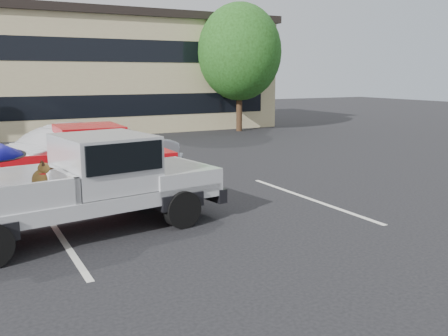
# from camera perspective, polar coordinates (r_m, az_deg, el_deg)

# --- Properties ---
(ground) EXTENTS (90.00, 90.00, 0.00)m
(ground) POSITION_cam_1_polar(r_m,az_deg,el_deg) (9.34, 2.66, -8.35)
(ground) COLOR black
(ground) RESTS_ON ground
(stripe_left) EXTENTS (0.12, 5.00, 0.01)m
(stripe_left) POSITION_cam_1_polar(r_m,az_deg,el_deg) (10.16, -18.27, -7.28)
(stripe_left) COLOR silver
(stripe_left) RESTS_ON ground
(stripe_right) EXTENTS (0.12, 5.00, 0.01)m
(stripe_right) POSITION_cam_1_polar(r_m,az_deg,el_deg) (12.56, 9.79, -3.50)
(stripe_right) COLOR silver
(stripe_right) RESTS_ON ground
(motel_building) EXTENTS (20.40, 8.40, 6.30)m
(motel_building) POSITION_cam_1_polar(r_m,az_deg,el_deg) (29.30, -15.50, 10.59)
(motel_building) COLOR tan
(motel_building) RESTS_ON ground
(tree_right) EXTENTS (4.46, 4.46, 6.78)m
(tree_right) POSITION_cam_1_polar(r_m,az_deg,el_deg) (27.21, 1.79, 13.10)
(tree_right) COLOR #332114
(tree_right) RESTS_ON ground
(tree_back) EXTENTS (4.68, 4.68, 7.11)m
(tree_back) POSITION_cam_1_polar(r_m,az_deg,el_deg) (33.32, -9.91, 12.86)
(tree_back) COLOR #332114
(tree_back) RESTS_ON ground
(silver_pickup) EXTENTS (5.92, 2.78, 2.06)m
(silver_pickup) POSITION_cam_1_polar(r_m,az_deg,el_deg) (10.07, -14.64, -1.08)
(silver_pickup) COLOR black
(silver_pickup) RESTS_ON ground
(red_pickup) EXTENTS (5.40, 2.10, 1.76)m
(red_pickup) POSITION_cam_1_polar(r_m,az_deg,el_deg) (13.25, -15.75, 1.24)
(red_pickup) COLOR black
(red_pickup) RESTS_ON ground
(silver_sedan) EXTENTS (5.43, 3.68, 1.69)m
(silver_sedan) POSITION_cam_1_polar(r_m,az_deg,el_deg) (14.66, -14.20, 1.72)
(silver_sedan) COLOR #B9BBC1
(silver_sedan) RESTS_ON ground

